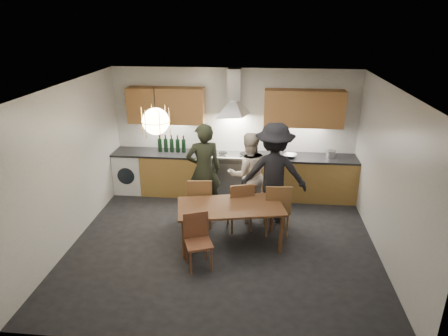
# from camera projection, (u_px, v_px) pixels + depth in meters

# --- Properties ---
(ground) EXTENTS (5.00, 5.00, 0.00)m
(ground) POSITION_uv_depth(u_px,v_px,m) (223.00, 243.00, 6.68)
(ground) COLOR black
(ground) RESTS_ON ground
(room_shell) EXTENTS (5.02, 4.52, 2.61)m
(room_shell) POSITION_uv_depth(u_px,v_px,m) (223.00, 147.00, 6.06)
(room_shell) COLOR white
(room_shell) RESTS_ON ground
(counter_run) EXTENTS (5.00, 0.62, 0.90)m
(counter_run) POSITION_uv_depth(u_px,v_px,m) (234.00, 175.00, 8.32)
(counter_run) COLOR #B98D47
(counter_run) RESTS_ON ground
(range_stove) EXTENTS (0.90, 0.60, 0.92)m
(range_stove) POSITION_uv_depth(u_px,v_px,m) (233.00, 175.00, 8.32)
(range_stove) COLOR silver
(range_stove) RESTS_ON ground
(wall_fixtures) EXTENTS (4.30, 0.54, 1.10)m
(wall_fixtures) POSITION_uv_depth(u_px,v_px,m) (234.00, 106.00, 7.92)
(wall_fixtures) COLOR #BC8248
(wall_fixtures) RESTS_ON ground
(pendant_lamp) EXTENTS (0.43, 0.43, 0.70)m
(pendant_lamp) POSITION_uv_depth(u_px,v_px,m) (156.00, 121.00, 5.92)
(pendant_lamp) COLOR black
(pendant_lamp) RESTS_ON ground
(dining_table) EXTENTS (1.82, 1.17, 0.71)m
(dining_table) POSITION_uv_depth(u_px,v_px,m) (230.00, 210.00, 6.45)
(dining_table) COLOR brown
(dining_table) RESTS_ON ground
(chair_back_left) EXTENTS (0.47, 0.47, 0.95)m
(chair_back_left) POSITION_uv_depth(u_px,v_px,m) (200.00, 200.00, 6.99)
(chair_back_left) COLOR brown
(chair_back_left) RESTS_ON ground
(chair_back_mid) EXTENTS (0.52, 0.52, 0.92)m
(chair_back_mid) POSITION_uv_depth(u_px,v_px,m) (241.00, 204.00, 6.89)
(chair_back_mid) COLOR brown
(chair_back_mid) RESTS_ON ground
(chair_back_right) EXTENTS (0.46, 0.46, 0.96)m
(chair_back_right) POSITION_uv_depth(u_px,v_px,m) (277.00, 206.00, 6.76)
(chair_back_right) COLOR brown
(chair_back_right) RESTS_ON ground
(chair_front) EXTENTS (0.49, 0.49, 0.84)m
(chair_front) POSITION_uv_depth(u_px,v_px,m) (197.00, 237.00, 5.96)
(chair_front) COLOR brown
(chair_front) RESTS_ON ground
(person_left) EXTENTS (0.75, 0.61, 1.78)m
(person_left) POSITION_uv_depth(u_px,v_px,m) (204.00, 170.00, 7.37)
(person_left) COLOR black
(person_left) RESTS_ON ground
(person_mid) EXTENTS (0.92, 0.80, 1.61)m
(person_mid) POSITION_uv_depth(u_px,v_px,m) (249.00, 174.00, 7.42)
(person_mid) COLOR silver
(person_mid) RESTS_ON ground
(person_right) EXTENTS (1.20, 0.69, 1.85)m
(person_right) POSITION_uv_depth(u_px,v_px,m) (274.00, 173.00, 7.13)
(person_right) COLOR black
(person_right) RESTS_ON ground
(mixing_bowl) EXTENTS (0.33, 0.33, 0.07)m
(mixing_bowl) POSITION_uv_depth(u_px,v_px,m) (290.00, 156.00, 7.99)
(mixing_bowl) COLOR #B2B2B6
(mixing_bowl) RESTS_ON counter_run
(stock_pot) EXTENTS (0.23, 0.23, 0.13)m
(stock_pot) POSITION_uv_depth(u_px,v_px,m) (331.00, 154.00, 7.97)
(stock_pot) COLOR #AAAAAE
(stock_pot) RESTS_ON counter_run
(wine_bottles) EXTENTS (0.59, 0.08, 0.35)m
(wine_bottles) POSITION_uv_depth(u_px,v_px,m) (172.00, 144.00, 8.26)
(wine_bottles) COLOR black
(wine_bottles) RESTS_ON counter_run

